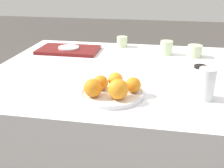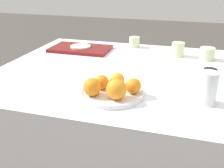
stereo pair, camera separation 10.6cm
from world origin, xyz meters
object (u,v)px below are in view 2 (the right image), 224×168
orange_2 (133,86)px  cup_2 (134,42)px  soy_dish (210,70)px  side_plate (80,46)px  serving_tray (81,49)px  orange_1 (116,89)px  fruit_platter (112,93)px  orange_0 (92,87)px  cup_1 (207,54)px  cup_0 (178,49)px  orange_3 (102,82)px  orange_4 (117,80)px  water_glass (208,88)px

orange_2 → cup_2: 0.77m
soy_dish → side_plate: bearing=167.2°
orange_2 → serving_tray: orange_2 is taller
orange_1 → cup_2: bearing=96.9°
fruit_platter → orange_0: 0.09m
serving_tray → side_plate: bearing=180.0°
orange_1 → serving_tray: bearing=122.9°
side_plate → cup_1: bearing=1.4°
orange_2 → side_plate: bearing=129.1°
cup_2 → side_plate: bearing=-151.2°
orange_2 → soy_dish: orange_2 is taller
orange_1 → cup_1: size_ratio=0.94×
orange_2 → cup_2: size_ratio=0.90×
cup_0 → orange_0: bearing=-113.2°
orange_3 → cup_0: cup_0 is taller
orange_2 → orange_4: (-0.08, 0.04, 0.00)m
orange_3 → water_glass: water_glass is taller
orange_4 → serving_tray: size_ratio=0.17×
orange_4 → fruit_platter: bearing=-94.6°
orange_2 → cup_1: orange_2 is taller
orange_2 → cup_0: (0.14, 0.62, -0.00)m
orange_4 → cup_0: cup_0 is taller
cup_0 → cup_1: 0.17m
cup_1 → serving_tray: bearing=-178.6°
serving_tray → side_plate: (-0.00, 0.00, 0.02)m
orange_0 → side_plate: 0.72m
orange_0 → orange_2: orange_0 is taller
fruit_platter → orange_3: orange_3 is taller
serving_tray → orange_2: bearing=-50.9°
water_glass → cup_0: (-0.14, 0.60, -0.02)m
orange_0 → orange_4: 0.13m
orange_2 → cup_0: bearing=77.1°
orange_3 → cup_0: size_ratio=0.74×
water_glass → cup_1: 0.58m
orange_2 → soy_dish: 0.51m
cup_0 → cup_2: 0.32m
orange_0 → soy_dish: 0.66m
orange_4 → side_plate: 0.66m
orange_1 → cup_1: orange_1 is taller
orange_2 → orange_3: orange_2 is taller
cup_1 → cup_2: cup_1 is taller
orange_4 → cup_2: orange_4 is taller
serving_tray → side_plate: 0.02m
fruit_platter → water_glass: (0.37, 0.03, 0.05)m
water_glass → soy_dish: 0.39m
orange_1 → serving_tray: (-0.42, 0.65, -0.04)m
orange_4 → cup_2: bearing=95.7°
fruit_platter → serving_tray: bearing=123.0°
serving_tray → cup_0: cup_0 is taller
orange_1 → cup_0: (0.19, 0.69, -0.01)m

